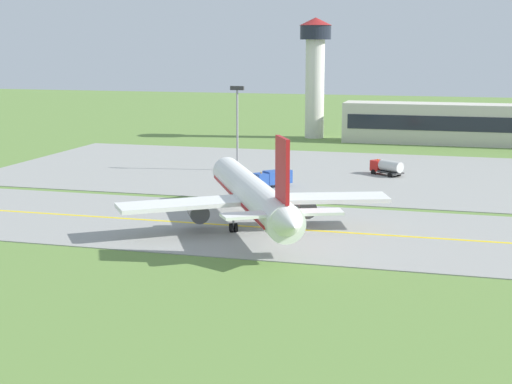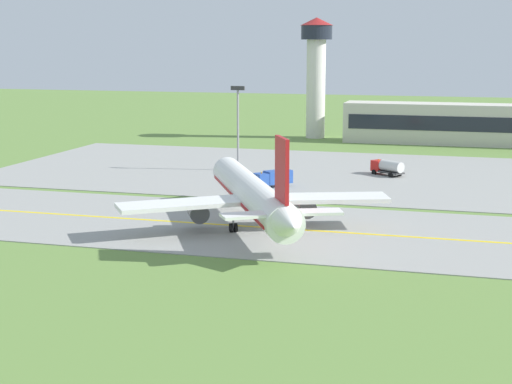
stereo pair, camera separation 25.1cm
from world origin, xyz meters
TOP-DOWN VIEW (x-y plane):
  - ground_plane at (0.00, 0.00)m, footprint 500.00×500.00m
  - taxiway_strip at (0.00, 0.00)m, footprint 240.00×28.00m
  - apron_pad at (10.00, 42.00)m, footprint 140.00×52.00m
  - taxiway_centreline at (0.00, 0.00)m, footprint 220.00×0.60m
  - airplane_lead at (-4.41, -0.50)m, footprint 30.43×36.67m
  - service_truck_baggage at (7.08, 42.02)m, footprint 6.02×5.26m
  - service_truck_catering at (-8.67, 26.40)m, footprint 5.63×5.75m
  - terminal_building at (24.30, 88.47)m, footprint 63.35×8.85m
  - control_tower at (-15.21, 91.88)m, footprint 7.60×7.60m
  - apron_light_mast at (-18.61, 40.43)m, footprint 2.40×0.50m

SIDE VIEW (x-z plane):
  - ground_plane at x=0.00m, z-range 0.00..0.00m
  - taxiway_strip at x=0.00m, z-range 0.00..0.10m
  - apron_pad at x=10.00m, z-range 0.00..0.10m
  - taxiway_centreline at x=0.00m, z-range 0.10..0.11m
  - service_truck_catering at x=-8.67m, z-range 0.23..2.83m
  - service_truck_baggage at x=7.08m, z-range 0.21..2.86m
  - airplane_lead at x=-4.41m, z-range -2.22..10.48m
  - terminal_building at x=24.30m, z-range -0.58..9.50m
  - apron_light_mast at x=-18.61m, z-range 1.98..16.68m
  - control_tower at x=-15.21m, z-range 2.80..30.58m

